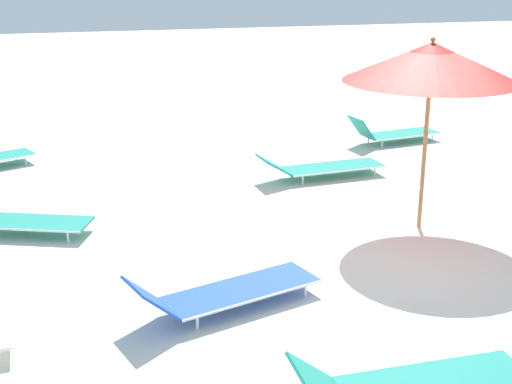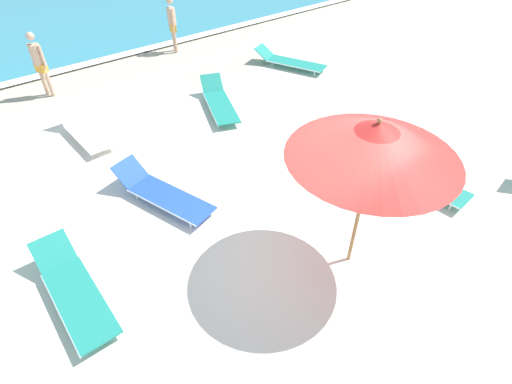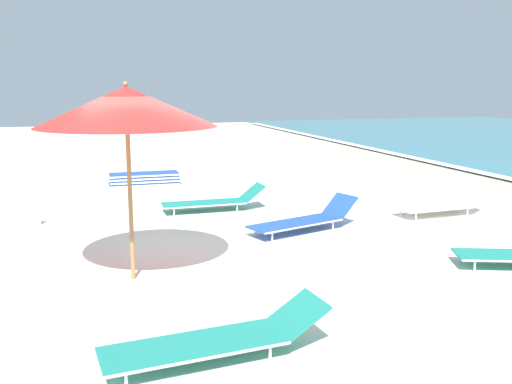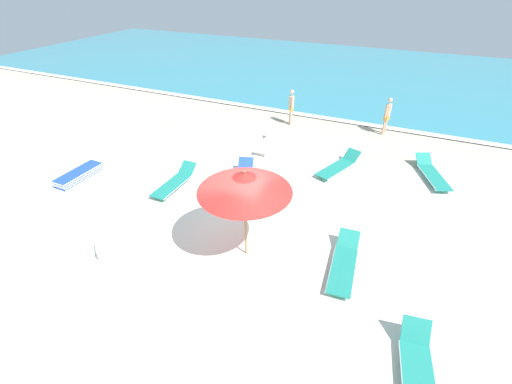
{
  "view_description": "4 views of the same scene",
  "coord_description": "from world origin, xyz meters",
  "px_view_note": "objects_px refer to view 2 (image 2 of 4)",
  "views": [
    {
      "loc": [
        -7.97,
        4.12,
        3.72
      ],
      "look_at": [
        0.88,
        1.73,
        0.67
      ],
      "focal_mm": 50.0,
      "sensor_mm": 36.0,
      "label": 1
    },
    {
      "loc": [
        -3.31,
        -3.14,
        5.21
      ],
      "look_at": [
        -0.06,
        0.92,
        0.84
      ],
      "focal_mm": 28.0,
      "sensor_mm": 36.0,
      "label": 2
    },
    {
      "loc": [
        8.38,
        -1.31,
        2.66
      ],
      "look_at": [
        0.54,
        1.18,
        1.09
      ],
      "focal_mm": 40.0,
      "sensor_mm": 36.0,
      "label": 3
    },
    {
      "loc": [
        3.84,
        -6.97,
        6.77
      ],
      "look_at": [
        0.23,
        1.04,
        0.92
      ],
      "focal_mm": 24.0,
      "sensor_mm": 36.0,
      "label": 4
    }
  ],
  "objects_px": {
    "sun_lounger_near_water_left": "(414,175)",
    "sun_lounger_near_water_right": "(74,290)",
    "sun_lounger_mid_beach_pair_a": "(219,102)",
    "beach_umbrella": "(375,141)",
    "sun_lounger_under_umbrella": "(85,130)",
    "beachgoer_wading_adult": "(172,22)",
    "beachgoer_shoreline_child": "(39,61)",
    "sun_lounger_mid_beach_solo": "(290,61)",
    "sun_lounger_beside_umbrella": "(162,193)"
  },
  "relations": [
    {
      "from": "sun_lounger_near_water_left",
      "to": "sun_lounger_near_water_right",
      "type": "distance_m",
      "value": 6.66
    },
    {
      "from": "sun_lounger_near_water_right",
      "to": "sun_lounger_mid_beach_pair_a",
      "type": "distance_m",
      "value": 6.29
    },
    {
      "from": "beach_umbrella",
      "to": "sun_lounger_under_umbrella",
      "type": "distance_m",
      "value": 7.13
    },
    {
      "from": "sun_lounger_under_umbrella",
      "to": "beach_umbrella",
      "type": "bearing_deg",
      "value": -74.89
    },
    {
      "from": "beachgoer_wading_adult",
      "to": "beachgoer_shoreline_child",
      "type": "bearing_deg",
      "value": -62.88
    },
    {
      "from": "beachgoer_wading_adult",
      "to": "beachgoer_shoreline_child",
      "type": "relative_size",
      "value": 1.0
    },
    {
      "from": "sun_lounger_near_water_right",
      "to": "sun_lounger_mid_beach_pair_a",
      "type": "relative_size",
      "value": 0.93
    },
    {
      "from": "sun_lounger_mid_beach_solo",
      "to": "beachgoer_shoreline_child",
      "type": "bearing_deg",
      "value": 134.63
    },
    {
      "from": "sun_lounger_beside_umbrella",
      "to": "beachgoer_shoreline_child",
      "type": "bearing_deg",
      "value": 75.45
    },
    {
      "from": "sun_lounger_near_water_left",
      "to": "sun_lounger_near_water_right",
      "type": "relative_size",
      "value": 1.06
    },
    {
      "from": "sun_lounger_mid_beach_pair_a",
      "to": "beachgoer_shoreline_child",
      "type": "relative_size",
      "value": 1.32
    },
    {
      "from": "sun_lounger_mid_beach_solo",
      "to": "beachgoer_shoreline_child",
      "type": "distance_m",
      "value": 7.26
    },
    {
      "from": "sun_lounger_under_umbrella",
      "to": "sun_lounger_beside_umbrella",
      "type": "height_order",
      "value": "sun_lounger_under_umbrella"
    },
    {
      "from": "sun_lounger_near_water_left",
      "to": "beachgoer_wading_adult",
      "type": "relative_size",
      "value": 1.3
    },
    {
      "from": "sun_lounger_under_umbrella",
      "to": "sun_lounger_mid_beach_pair_a",
      "type": "distance_m",
      "value": 3.43
    },
    {
      "from": "sun_lounger_near_water_right",
      "to": "sun_lounger_mid_beach_solo",
      "type": "relative_size",
      "value": 0.9
    },
    {
      "from": "beach_umbrella",
      "to": "sun_lounger_near_water_right",
      "type": "distance_m",
      "value": 4.89
    },
    {
      "from": "sun_lounger_beside_umbrella",
      "to": "sun_lounger_near_water_right",
      "type": "distance_m",
      "value": 2.45
    },
    {
      "from": "sun_lounger_mid_beach_solo",
      "to": "sun_lounger_mid_beach_pair_a",
      "type": "relative_size",
      "value": 1.03
    },
    {
      "from": "beach_umbrella",
      "to": "beachgoer_shoreline_child",
      "type": "relative_size",
      "value": 1.53
    },
    {
      "from": "sun_lounger_beside_umbrella",
      "to": "beachgoer_shoreline_child",
      "type": "xyz_separation_m",
      "value": [
        -0.29,
        6.1,
        0.79
      ]
    },
    {
      "from": "beachgoer_shoreline_child",
      "to": "beachgoer_wading_adult",
      "type": "bearing_deg",
      "value": -110.14
    },
    {
      "from": "sun_lounger_mid_beach_solo",
      "to": "beachgoer_wading_adult",
      "type": "relative_size",
      "value": 1.36
    },
    {
      "from": "sun_lounger_beside_umbrella",
      "to": "beachgoer_shoreline_child",
      "type": "height_order",
      "value": "beachgoer_shoreline_child"
    },
    {
      "from": "sun_lounger_mid_beach_solo",
      "to": "beachgoer_wading_adult",
      "type": "distance_m",
      "value": 4.19
    },
    {
      "from": "beach_umbrella",
      "to": "beachgoer_wading_adult",
      "type": "height_order",
      "value": "beach_umbrella"
    },
    {
      "from": "sun_lounger_under_umbrella",
      "to": "beachgoer_shoreline_child",
      "type": "height_order",
      "value": "beachgoer_shoreline_child"
    },
    {
      "from": "sun_lounger_under_umbrella",
      "to": "beachgoer_shoreline_child",
      "type": "xyz_separation_m",
      "value": [
        0.04,
        2.88,
        0.78
      ]
    },
    {
      "from": "sun_lounger_near_water_right",
      "to": "beachgoer_shoreline_child",
      "type": "bearing_deg",
      "value": 75.65
    },
    {
      "from": "sun_lounger_mid_beach_solo",
      "to": "beachgoer_wading_adult",
      "type": "height_order",
      "value": "beachgoer_wading_adult"
    },
    {
      "from": "sun_lounger_beside_umbrella",
      "to": "sun_lounger_near_water_right",
      "type": "bearing_deg",
      "value": -168.21
    },
    {
      "from": "sun_lounger_mid_beach_solo",
      "to": "sun_lounger_mid_beach_pair_a",
      "type": "bearing_deg",
      "value": 172.23
    },
    {
      "from": "sun_lounger_near_water_left",
      "to": "sun_lounger_mid_beach_pair_a",
      "type": "relative_size",
      "value": 0.99
    },
    {
      "from": "sun_lounger_near_water_left",
      "to": "beachgoer_wading_adult",
      "type": "xyz_separation_m",
      "value": [
        -0.16,
        9.51,
        0.8
      ]
    },
    {
      "from": "beach_umbrella",
      "to": "sun_lounger_near_water_left",
      "type": "distance_m",
      "value": 3.43
    },
    {
      "from": "sun_lounger_near_water_left",
      "to": "sun_lounger_mid_beach_solo",
      "type": "height_order",
      "value": "sun_lounger_mid_beach_solo"
    },
    {
      "from": "beach_umbrella",
      "to": "sun_lounger_mid_beach_pair_a",
      "type": "bearing_deg",
      "value": 77.28
    },
    {
      "from": "sun_lounger_mid_beach_pair_a",
      "to": "sun_lounger_mid_beach_solo",
      "type": "bearing_deg",
      "value": 36.44
    },
    {
      "from": "beach_umbrella",
      "to": "sun_lounger_near_water_right",
      "type": "height_order",
      "value": "beach_umbrella"
    },
    {
      "from": "beach_umbrella",
      "to": "sun_lounger_mid_beach_pair_a",
      "type": "xyz_separation_m",
      "value": [
        1.28,
        5.69,
        -2.15
      ]
    },
    {
      "from": "sun_lounger_near_water_right",
      "to": "beachgoer_shoreline_child",
      "type": "height_order",
      "value": "beachgoer_shoreline_child"
    },
    {
      "from": "beachgoer_wading_adult",
      "to": "sun_lounger_beside_umbrella",
      "type": "bearing_deg",
      "value": -13.31
    },
    {
      "from": "sun_lounger_near_water_right",
      "to": "beachgoer_shoreline_child",
      "type": "distance_m",
      "value": 7.56
    },
    {
      "from": "sun_lounger_under_umbrella",
      "to": "sun_lounger_near_water_left",
      "type": "relative_size",
      "value": 0.86
    },
    {
      "from": "sun_lounger_mid_beach_pair_a",
      "to": "beachgoer_shoreline_child",
      "type": "xyz_separation_m",
      "value": [
        -3.3,
        3.68,
        0.79
      ]
    },
    {
      "from": "sun_lounger_under_umbrella",
      "to": "sun_lounger_mid_beach_solo",
      "type": "xyz_separation_m",
      "value": [
        6.7,
        0.1,
        -0.02
      ]
    },
    {
      "from": "sun_lounger_mid_beach_solo",
      "to": "beachgoer_shoreline_child",
      "type": "height_order",
      "value": "beachgoer_shoreline_child"
    },
    {
      "from": "sun_lounger_near_water_left",
      "to": "sun_lounger_mid_beach_solo",
      "type": "relative_size",
      "value": 0.96
    },
    {
      "from": "sun_lounger_beside_umbrella",
      "to": "sun_lounger_mid_beach_pair_a",
      "type": "bearing_deg",
      "value": 21.54
    },
    {
      "from": "sun_lounger_mid_beach_pair_a",
      "to": "beachgoer_shoreline_child",
      "type": "height_order",
      "value": "beachgoer_shoreline_child"
    }
  ]
}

